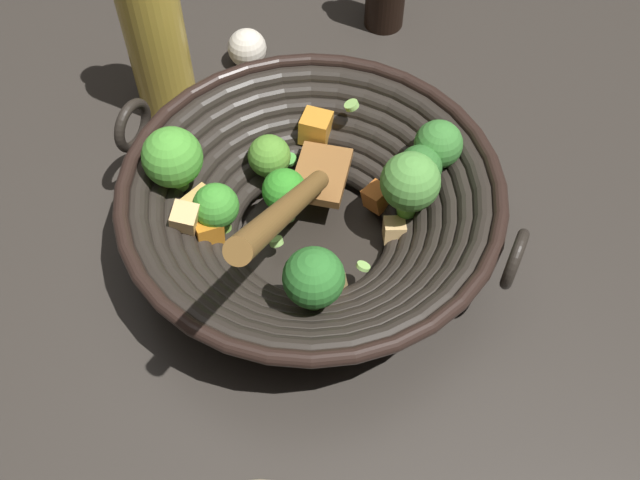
{
  "coord_description": "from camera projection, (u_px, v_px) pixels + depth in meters",
  "views": [
    {
      "loc": [
        -0.09,
        0.41,
        0.6
      ],
      "look_at": [
        -0.01,
        0.02,
        0.03
      ],
      "focal_mm": 41.67,
      "sensor_mm": 36.0,
      "label": 1
    }
  ],
  "objects": [
    {
      "name": "ground_plane",
      "position": [
        312.0,
        243.0,
        0.73
      ],
      "size": [
        4.0,
        4.0,
        0.0
      ],
      "primitive_type": "plane",
      "color": "#332D28"
    },
    {
      "name": "cooking_oil_bottle",
      "position": [
        154.0,
        32.0,
        0.76
      ],
      "size": [
        0.06,
        0.06,
        0.25
      ],
      "color": "gold",
      "rests_on": "ground"
    },
    {
      "name": "wok",
      "position": [
        311.0,
        205.0,
        0.68
      ],
      "size": [
        0.39,
        0.37,
        0.26
      ],
      "color": "black",
      "rests_on": "ground"
    },
    {
      "name": "garlic_bulb",
      "position": [
        247.0,
        48.0,
        0.87
      ],
      "size": [
        0.05,
        0.05,
        0.05
      ],
      "primitive_type": "sphere",
      "color": "silver",
      "rests_on": "ground"
    }
  ]
}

